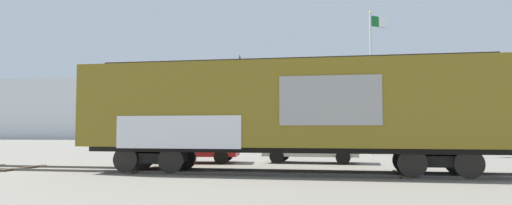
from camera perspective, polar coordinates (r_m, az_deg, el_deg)
ground_plane at (r=16.17m, az=8.34°, el=-8.82°), size 260.00×260.00×0.00m
track at (r=16.29m, az=0.93°, el=-8.68°), size 59.97×5.61×0.08m
freight_car at (r=16.11m, az=4.02°, el=-0.64°), size 14.75×3.92×4.07m
flagpole at (r=28.56m, az=14.46°, el=4.31°), size 1.15×0.77×8.73m
hillside at (r=80.99m, az=6.82°, el=-1.09°), size 135.77×29.62×13.57m
parked_car_red at (r=21.48m, az=-7.85°, el=-5.34°), size 4.13×2.18×1.62m
parked_car_silver at (r=21.30m, az=6.76°, el=-5.05°), size 4.49×2.24×1.83m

